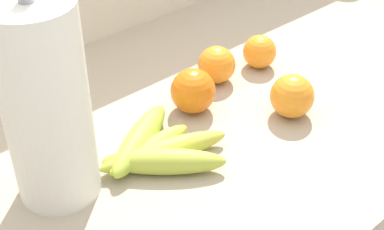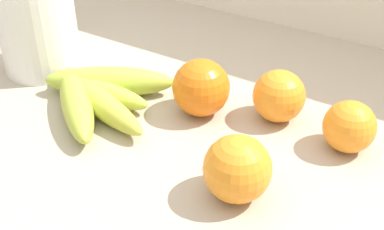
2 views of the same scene
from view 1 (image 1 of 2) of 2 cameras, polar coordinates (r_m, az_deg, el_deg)
The scene contains 7 objects.
wall_back at distance 1.36m, azimuth -9.73°, elevation 0.08°, with size 2.33×0.06×1.30m, color silver.
banana_bunch at distance 0.88m, azimuth -3.87°, elevation -3.59°, with size 0.21×0.21×0.04m.
orange_back_right at distance 1.11m, azimuth 6.94°, elevation 6.45°, with size 0.07×0.07×0.07m, color orange.
orange_center at distance 0.97m, azimuth 0.10°, elevation 2.48°, with size 0.08×0.08×0.08m, color orange.
orange_right at distance 1.06m, azimuth 2.54°, elevation 5.16°, with size 0.07×0.07×0.07m, color orange.
orange_back_left at distance 0.98m, azimuth 10.22°, elevation 1.92°, with size 0.08×0.08×0.08m, color orange.
paper_towel_roll at distance 0.77m, azimuth -14.73°, elevation 0.96°, with size 0.12×0.12×0.33m.
Camera 1 is at (-0.55, -0.59, 1.44)m, focal length 52.08 mm.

